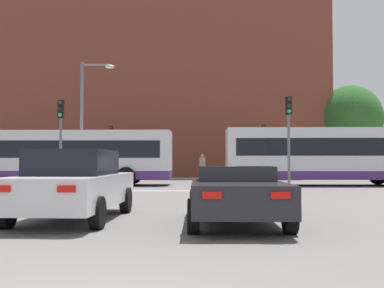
{
  "coord_description": "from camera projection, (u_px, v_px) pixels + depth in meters",
  "views": [
    {
      "loc": [
        1.14,
        -3.74,
        1.33
      ],
      "look_at": [
        0.56,
        20.65,
        2.17
      ],
      "focal_mm": 45.0,
      "sensor_mm": 36.0,
      "label": 1
    }
  ],
  "objects": [
    {
      "name": "stop_line_strip",
      "position": [
        177.0,
        191.0,
        20.96
      ],
      "size": [
        7.97,
        0.3,
        0.01
      ],
      "primitive_type": "cube",
      "color": "silver",
      "rests_on": "ground_plane"
    },
    {
      "name": "far_pavement",
      "position": [
        188.0,
        178.0,
        35.35
      ],
      "size": [
        68.86,
        2.5,
        0.01
      ],
      "primitive_type": "cube",
      "color": "#A09B91",
      "rests_on": "ground_plane"
    },
    {
      "name": "brick_civic_building",
      "position": [
        154.0,
        66.0,
        45.67
      ],
      "size": [
        30.56,
        14.73,
        23.34
      ],
      "color": "brown",
      "rests_on": "ground_plane"
    },
    {
      "name": "car_saloon_left",
      "position": [
        74.0,
        184.0,
        10.8
      ],
      "size": [
        2.1,
        4.87,
        1.57
      ],
      "rotation": [
        0.0,
        0.0,
        -0.02
      ],
      "color": "silver",
      "rests_on": "ground_plane"
    },
    {
      "name": "car_roadster_right",
      "position": [
        236.0,
        193.0,
        10.03
      ],
      "size": [
        2.0,
        4.33,
        1.21
      ],
      "rotation": [
        0.0,
        0.0,
        0.01
      ],
      "color": "#232328",
      "rests_on": "ground_plane"
    },
    {
      "name": "bus_crossing_lead",
      "position": [
        325.0,
        155.0,
        25.56
      ],
      "size": [
        10.43,
        2.7,
        3.02
      ],
      "rotation": [
        0.0,
        0.0,
        1.57
      ],
      "color": "silver",
      "rests_on": "ground_plane"
    },
    {
      "name": "bus_crossing_trailing",
      "position": [
        63.0,
        156.0,
        25.98
      ],
      "size": [
        11.65,
        2.64,
        2.92
      ],
      "rotation": [
        0.0,
        0.0,
        1.57
      ],
      "color": "silver",
      "rests_on": "ground_plane"
    },
    {
      "name": "traffic_light_near_left",
      "position": [
        61.0,
        129.0,
        21.05
      ],
      "size": [
        0.26,
        0.31,
        3.98
      ],
      "color": "slate",
      "rests_on": "ground_plane"
    },
    {
      "name": "traffic_light_near_right",
      "position": [
        289.0,
        127.0,
        21.3
      ],
      "size": [
        0.26,
        0.31,
        4.16
      ],
      "color": "slate",
      "rests_on": "ground_plane"
    },
    {
      "name": "traffic_light_far_left",
      "position": [
        111.0,
        143.0,
        35.08
      ],
      "size": [
        0.26,
        0.31,
        3.85
      ],
      "color": "slate",
      "rests_on": "ground_plane"
    },
    {
      "name": "traffic_light_far_right",
      "position": [
        264.0,
        142.0,
        34.91
      ],
      "size": [
        0.26,
        0.31,
        3.93
      ],
      "color": "slate",
      "rests_on": "ground_plane"
    },
    {
      "name": "street_lamp_junction",
      "position": [
        87.0,
        110.0,
        26.16
      ],
      "size": [
        1.85,
        0.36,
        6.7
      ],
      "color": "slate",
      "rests_on": "ground_plane"
    },
    {
      "name": "pedestrian_waiting",
      "position": [
        305.0,
        165.0,
        34.53
      ],
      "size": [
        0.35,
        0.45,
        1.75
      ],
      "rotation": [
        0.0,
        0.0,
        5.07
      ],
      "color": "black",
      "rests_on": "ground_plane"
    },
    {
      "name": "pedestrian_walking_east",
      "position": [
        100.0,
        164.0,
        35.45
      ],
      "size": [
        0.31,
        0.44,
        1.85
      ],
      "rotation": [
        0.0,
        0.0,
        4.97
      ],
      "color": "brown",
      "rests_on": "ground_plane"
    },
    {
      "name": "pedestrian_walking_west",
      "position": [
        202.0,
        164.0,
        34.63
      ],
      "size": [
        0.46,
        0.38,
        1.81
      ],
      "rotation": [
        0.0,
        0.0,
        3.62
      ],
      "color": "black",
      "rests_on": "ground_plane"
    },
    {
      "name": "tree_by_building",
      "position": [
        351.0,
        118.0,
        38.98
      ],
      "size": [
        5.12,
        5.12,
        7.45
      ],
      "color": "#4C3823",
      "rests_on": "ground_plane"
    }
  ]
}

